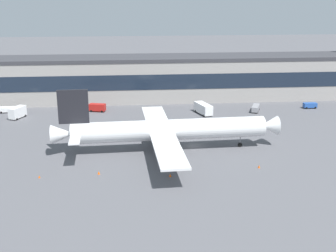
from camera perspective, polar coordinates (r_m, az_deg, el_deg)
ground_plane at (r=108.81m, az=3.33°, el=-2.73°), size 600.00×600.00×0.00m
terminal_building at (r=156.25m, az=0.59°, el=6.42°), size 169.18×16.39×15.69m
airliner at (r=104.32m, az=-0.30°, el=-0.53°), size 55.70×47.76×15.88m
belt_loader at (r=143.60m, az=11.55°, el=2.36°), size 4.27×6.68×1.95m
stair_truck at (r=140.74m, az=-19.33°, el=1.78°), size 4.63×6.46×3.55m
follow_me_car at (r=152.31m, az=18.36°, el=2.65°), size 4.42×2.04×1.85m
fuel_truck at (r=137.87m, az=4.73°, el=2.36°), size 5.10×8.85×3.35m
crew_van at (r=142.36m, az=-9.40°, el=2.48°), size 5.60×3.50×2.55m
pushback_tractor at (r=148.96m, az=-20.61°, el=2.09°), size 4.88×2.76×1.75m
baggage_tug at (r=139.68m, az=-12.68°, el=1.85°), size 4.06×3.08×1.85m
traffic_cone_0 at (r=94.47m, az=-16.72°, el=-6.45°), size 0.44×0.44×0.56m
traffic_cone_1 at (r=93.44m, az=-9.18°, el=-6.14°), size 0.55×0.55×0.69m
traffic_cone_2 at (r=91.07m, az=0.28°, el=-6.54°), size 0.56×0.56×0.70m
traffic_cone_3 at (r=97.56m, az=11.99°, el=-5.28°), size 0.54×0.54×0.67m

